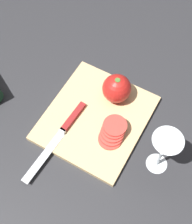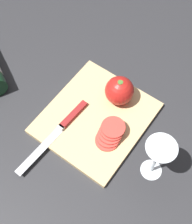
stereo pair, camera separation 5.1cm
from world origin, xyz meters
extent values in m
plane|color=#28282B|center=(0.00, 0.00, 0.00)|extent=(3.00, 3.00, 0.00)
cube|color=tan|center=(0.01, 0.00, 0.01)|extent=(0.33, 0.29, 0.02)
cylinder|color=silver|center=(-0.03, -0.23, 0.00)|extent=(0.06, 0.06, 0.00)
cylinder|color=silver|center=(-0.03, -0.23, 0.04)|extent=(0.01, 0.01, 0.08)
cone|color=silver|center=(-0.03, -0.23, 0.13)|extent=(0.08, 0.08, 0.08)
cone|color=#DBCC84|center=(-0.03, -0.23, 0.10)|extent=(0.03, 0.03, 0.04)
sphere|color=red|center=(0.11, -0.02, 0.06)|extent=(0.09, 0.09, 0.09)
cylinder|color=#47702D|center=(0.11, -0.02, 0.10)|extent=(0.02, 0.02, 0.01)
cube|color=silver|center=(-0.17, 0.07, 0.02)|extent=(0.18, 0.03, 0.00)
cube|color=silver|center=(-0.08, 0.06, 0.02)|extent=(0.01, 0.02, 0.01)
cube|color=maroon|center=(-0.03, 0.06, 0.02)|extent=(0.11, 0.02, 0.01)
cylinder|color=#D63D33|center=(-0.03, -0.07, 0.02)|extent=(0.07, 0.07, 0.01)
cylinder|color=#D63D33|center=(-0.02, -0.07, 0.03)|extent=(0.07, 0.07, 0.01)
cylinder|color=#D63D33|center=(-0.02, -0.07, 0.03)|extent=(0.07, 0.07, 0.01)
cylinder|color=#D63D33|center=(-0.01, -0.07, 0.04)|extent=(0.07, 0.07, 0.01)
cylinder|color=#D63D33|center=(0.00, -0.07, 0.05)|extent=(0.07, 0.07, 0.01)
camera|label=1|loc=(-0.38, -0.22, 0.86)|focal=50.00mm
camera|label=2|loc=(-0.35, -0.27, 0.86)|focal=50.00mm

